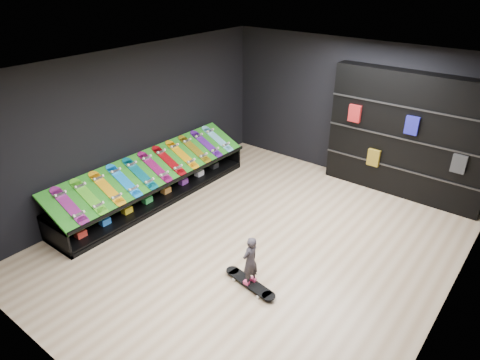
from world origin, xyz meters
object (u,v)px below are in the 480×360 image
Objects in this scene: back_shelving at (407,137)px; child at (250,269)px; display_rack at (155,188)px; floor_skateboard at (250,284)px.

child is at bearing -99.20° from back_shelving.
back_shelving reaches higher than child.
child reaches higher than display_rack.
child is (3.14, -0.95, 0.08)m from display_rack.
back_shelving reaches higher than display_rack.
floor_skateboard is at bearing -99.20° from back_shelving.
child is (-0.69, -4.27, -0.94)m from back_shelving.
floor_skateboard is at bearing -16.91° from display_rack.
display_rack is 3.29m from floor_skateboard.
floor_skateboard is (3.14, -0.95, -0.21)m from display_rack.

